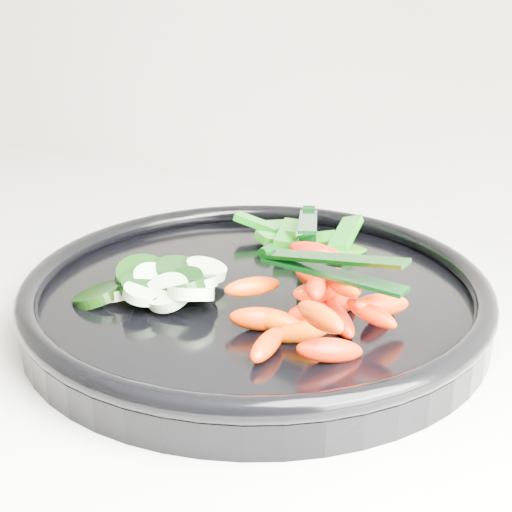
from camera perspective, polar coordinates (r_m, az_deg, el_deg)
The scene contains 6 objects.
veggie_tray at distance 0.58m, azimuth 0.00°, elevation -3.20°, with size 0.49×0.49×0.04m.
cucumber_pile at distance 0.57m, azimuth -7.51°, elevation -2.04°, with size 0.12×0.12×0.04m.
carrot_pile at distance 0.51m, azimuth 5.08°, elevation -4.07°, with size 0.13×0.14×0.05m.
pepper_pile at distance 0.66m, azimuth 3.59°, elevation 1.35°, with size 0.13×0.09×0.03m.
tong_carrot at distance 0.50m, azimuth 5.74°, elevation -0.72°, with size 0.11×0.02×0.02m.
tong_pepper at distance 0.65m, azimuth 4.17°, elevation 2.42°, with size 0.06×0.11×0.02m.
Camera 1 is at (0.79, 1.24, 1.19)m, focal length 50.00 mm.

